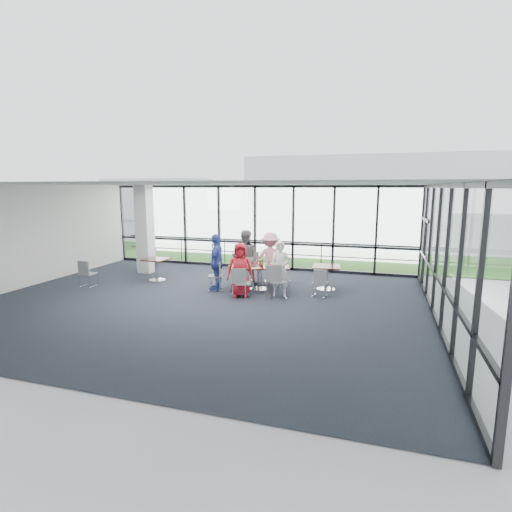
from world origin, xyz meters
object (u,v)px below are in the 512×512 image
(diner_far_left, at_px, (245,257))
(chair_main_fl, at_px, (247,268))
(chair_main_fr, at_px, (272,269))
(chair_spare_r, at_px, (320,283))
(chair_spare_la, at_px, (88,274))
(chair_main_end, at_px, (215,276))
(diner_far_right, at_px, (270,258))
(diner_end, at_px, (217,262))
(chair_main_nr, at_px, (278,281))
(chair_spare_lb, at_px, (149,259))
(side_table_left, at_px, (156,263))
(chair_main_nl, at_px, (243,283))
(side_table_right, at_px, (326,270))
(diner_near_left, at_px, (240,270))
(main_table, at_px, (259,270))
(structural_column, at_px, (145,229))

(diner_far_left, height_order, chair_main_fl, diner_far_left)
(chair_main_fr, bearing_deg, chair_spare_r, 116.46)
(chair_spare_la, bearing_deg, chair_main_fl, 21.32)
(diner_far_left, height_order, chair_main_end, diner_far_left)
(chair_main_end, bearing_deg, diner_far_right, 113.19)
(diner_far_right, height_order, diner_end, diner_end)
(chair_main_nr, distance_m, chair_spare_lb, 6.23)
(chair_spare_lb, bearing_deg, side_table_left, 116.21)
(chair_main_nr, height_order, chair_main_end, chair_main_nr)
(chair_main_nl, bearing_deg, chair_main_nr, -0.26)
(side_table_right, bearing_deg, chair_main_nr, -132.00)
(side_table_right, height_order, diner_far_right, diner_far_right)
(chair_main_end, bearing_deg, chair_main_nl, 42.81)
(chair_main_nl, height_order, chair_main_fr, chair_main_fr)
(side_table_right, relative_size, chair_spare_la, 1.10)
(diner_near_left, bearing_deg, chair_spare_r, -0.77)
(side_table_right, distance_m, diner_near_left, 2.72)
(main_table, xyz_separation_m, chair_spare_lb, (-4.95, 1.69, -0.22))
(chair_main_nr, bearing_deg, side_table_right, 26.08)
(chair_main_nr, relative_size, chair_spare_la, 1.15)
(side_table_right, height_order, chair_main_nl, chair_main_nl)
(structural_column, bearing_deg, chair_main_nl, -26.11)
(main_table, bearing_deg, chair_spare_lb, 143.35)
(structural_column, xyz_separation_m, diner_far_right, (4.86, -0.39, -0.76))
(main_table, distance_m, diner_far_left, 0.88)
(diner_far_right, bearing_deg, side_table_left, -5.04)
(diner_end, height_order, chair_main_fr, diner_end)
(main_table, height_order, chair_main_end, chair_main_end)
(side_table_right, xyz_separation_m, chair_main_fl, (-2.63, 0.19, -0.15))
(structural_column, relative_size, chair_main_nr, 3.35)
(diner_near_left, xyz_separation_m, chair_spare_lb, (-4.66, 2.58, -0.38))
(diner_far_left, bearing_deg, diner_near_left, 83.30)
(structural_column, distance_m, chair_main_nr, 5.96)
(chair_main_fl, bearing_deg, main_table, 97.41)
(diner_near_left, bearing_deg, chair_main_fl, 84.67)
(chair_main_end, bearing_deg, chair_spare_lb, -138.73)
(diner_far_left, bearing_deg, chair_main_fr, -168.29)
(chair_main_nl, xyz_separation_m, chair_spare_r, (2.06, 0.81, -0.03))
(chair_spare_la, bearing_deg, structural_column, 74.84)
(chair_main_nl, xyz_separation_m, chair_spare_la, (-5.14, -0.20, -0.02))
(diner_far_left, bearing_deg, chair_main_nl, 86.85)
(chair_main_fr, distance_m, chair_spare_lb, 5.13)
(structural_column, height_order, diner_far_left, structural_column)
(structural_column, bearing_deg, chair_spare_r, -12.15)
(diner_near_left, relative_size, chair_spare_la, 1.88)
(structural_column, bearing_deg, main_table, -14.25)
(chair_spare_lb, bearing_deg, chair_spare_r, 150.95)
(diner_end, height_order, chair_spare_la, diner_end)
(chair_main_nl, bearing_deg, diner_far_right, 62.21)
(chair_spare_lb, bearing_deg, chair_main_nr, 143.80)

